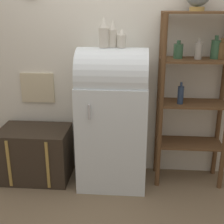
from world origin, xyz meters
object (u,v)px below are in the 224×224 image
Objects in this scene: vase_left at (104,33)px; vase_center at (112,35)px; refrigerator at (113,116)px; suitcase_trunk at (36,154)px; vase_right at (122,39)px.

vase_center is (0.08, 0.02, -0.01)m from vase_left.
refrigerator is 5.17× the size of vase_left.
refrigerator is at bearing -78.26° from vase_center.
suitcase_trunk is (-0.86, 0.01, -0.47)m from refrigerator.
vase_left is at bearing -179.81° from vase_right.
vase_right is (0.09, -0.02, -0.03)m from vase_center.
vase_right is at bearing -9.79° from vase_center.
suitcase_trunk is 1.55m from vase_center.
vase_left is at bearing -178.79° from refrigerator.
suitcase_trunk is at bearing 179.61° from vase_right.
vase_left reaches higher than vase_right.
vase_center is (0.86, 0.01, 1.30)m from suitcase_trunk.
vase_right is (0.95, -0.01, 1.26)m from suitcase_trunk.
vase_right reaches higher than suitcase_trunk.
vase_center reaches higher than refrigerator.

